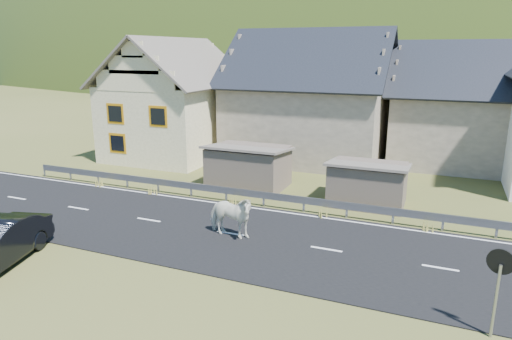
% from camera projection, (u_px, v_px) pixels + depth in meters
% --- Properties ---
extents(ground, '(160.00, 160.00, 0.00)m').
position_uv_depth(ground, '(231.00, 234.00, 18.65)').
color(ground, '#3C441B').
rests_on(ground, ground).
extents(road, '(60.00, 7.00, 0.04)m').
position_uv_depth(road, '(231.00, 234.00, 18.64)').
color(road, black).
rests_on(road, ground).
extents(lane_markings, '(60.00, 6.60, 0.01)m').
position_uv_depth(lane_markings, '(231.00, 233.00, 18.63)').
color(lane_markings, silver).
rests_on(lane_markings, road).
extents(guardrail, '(28.10, 0.09, 0.75)m').
position_uv_depth(guardrail, '(264.00, 196.00, 21.79)').
color(guardrail, '#93969B').
rests_on(guardrail, ground).
extents(shed_left, '(4.30, 3.30, 2.40)m').
position_uv_depth(shed_left, '(249.00, 167.00, 24.91)').
color(shed_left, '#695A4E').
rests_on(shed_left, ground).
extents(shed_right, '(3.80, 2.90, 2.20)m').
position_uv_depth(shed_right, '(367.00, 184.00, 22.09)').
color(shed_right, '#695A4E').
rests_on(shed_right, ground).
extents(house_cream, '(7.80, 9.80, 8.30)m').
position_uv_depth(house_cream, '(175.00, 93.00, 31.95)').
color(house_cream, '#FFF0BD').
rests_on(house_cream, ground).
extents(house_stone_a, '(10.80, 9.80, 8.90)m').
position_uv_depth(house_stone_a, '(311.00, 90.00, 31.23)').
color(house_stone_a, tan).
rests_on(house_stone_a, ground).
extents(house_stone_b, '(9.80, 8.80, 8.10)m').
position_uv_depth(house_stone_b, '(469.00, 99.00, 29.42)').
color(house_stone_b, tan).
rests_on(house_stone_b, ground).
extents(mountain, '(440.00, 280.00, 260.00)m').
position_uv_depth(mountain, '(436.00, 120.00, 182.71)').
color(mountain, '#203E10').
rests_on(mountain, ground).
extents(conifer_patch, '(76.00, 50.00, 28.00)m').
position_uv_depth(conifer_patch, '(223.00, 54.00, 135.72)').
color(conifer_patch, black).
rests_on(conifer_patch, ground).
extents(horse, '(1.15, 2.20, 1.79)m').
position_uv_depth(horse, '(230.00, 216.00, 18.07)').
color(horse, silver).
rests_on(horse, road).
extents(traffic_mirror, '(0.67, 0.26, 2.46)m').
position_uv_depth(traffic_mirror, '(499.00, 273.00, 11.59)').
color(traffic_mirror, '#93969B').
rests_on(traffic_mirror, ground).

